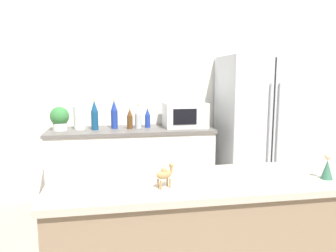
% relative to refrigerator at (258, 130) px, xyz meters
% --- Properties ---
extents(wall_back, '(8.00, 0.06, 2.55)m').
position_rel_refrigerator_xyz_m(wall_back, '(-1.23, 0.40, 0.41)').
color(wall_back, silver).
rests_on(wall_back, ground_plane).
extents(back_counter, '(1.83, 0.63, 0.91)m').
position_rel_refrigerator_xyz_m(back_counter, '(-1.50, 0.07, -0.41)').
color(back_counter, silver).
rests_on(back_counter, ground_plane).
extents(refrigerator, '(0.88, 0.73, 1.72)m').
position_rel_refrigerator_xyz_m(refrigerator, '(0.00, 0.00, 0.00)').
color(refrigerator, silver).
rests_on(refrigerator, ground_plane).
extents(potted_plant, '(0.20, 0.20, 0.26)m').
position_rel_refrigerator_xyz_m(potted_plant, '(-2.27, 0.08, 0.18)').
color(potted_plant, silver).
rests_on(potted_plant, back_counter).
extents(paper_towel_roll, '(0.12, 0.12, 0.26)m').
position_rel_refrigerator_xyz_m(paper_towel_roll, '(-2.07, 0.10, 0.18)').
color(paper_towel_roll, white).
rests_on(paper_towel_roll, back_counter).
extents(microwave, '(0.48, 0.37, 0.28)m').
position_rel_refrigerator_xyz_m(microwave, '(-0.88, 0.09, 0.19)').
color(microwave, white).
rests_on(microwave, back_counter).
extents(back_bottle_0, '(0.06, 0.06, 0.23)m').
position_rel_refrigerator_xyz_m(back_bottle_0, '(-1.31, 0.11, 0.15)').
color(back_bottle_0, navy).
rests_on(back_bottle_0, back_counter).
extents(back_bottle_1, '(0.08, 0.08, 0.33)m').
position_rel_refrigerator_xyz_m(back_bottle_1, '(-1.90, 0.05, 0.20)').
color(back_bottle_1, navy).
rests_on(back_bottle_1, back_counter).
extents(back_bottle_2, '(0.06, 0.06, 0.23)m').
position_rel_refrigerator_xyz_m(back_bottle_2, '(-1.52, 0.06, 0.16)').
color(back_bottle_2, brown).
rests_on(back_bottle_2, back_counter).
extents(back_bottle_3, '(0.08, 0.08, 0.26)m').
position_rel_refrigerator_xyz_m(back_bottle_3, '(-1.42, 0.07, 0.17)').
color(back_bottle_3, '#B2B7BC').
rests_on(back_bottle_3, back_counter).
extents(back_bottle_4, '(0.08, 0.08, 0.33)m').
position_rel_refrigerator_xyz_m(back_bottle_4, '(-1.69, 0.11, 0.20)').
color(back_bottle_4, navy).
rests_on(back_bottle_4, back_counter).
extents(camel_figurine, '(0.10, 0.07, 0.12)m').
position_rel_refrigerator_xyz_m(camel_figurine, '(-1.48, -2.07, 0.15)').
color(camel_figurine, '#A87F4C').
rests_on(camel_figurine, bar_counter).
extents(wise_man_figurine_blue, '(0.06, 0.06, 0.14)m').
position_rel_refrigerator_xyz_m(wise_man_figurine_blue, '(-0.62, -2.09, 0.14)').
color(wise_man_figurine_blue, '#33664C').
rests_on(wise_man_figurine_blue, bar_counter).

